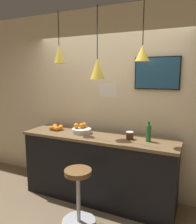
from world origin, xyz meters
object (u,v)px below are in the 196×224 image
at_px(bar_stool, 78,190).
at_px(juice_bottle, 148,133).
at_px(fruit_bowl, 81,130).
at_px(mounted_tv, 157,73).
at_px(spread_jar, 130,135).

distance_m(bar_stool, juice_bottle, 1.17).
height_order(fruit_bowl, mounted_tv, mounted_tv).
relative_size(fruit_bowl, spread_jar, 2.84).
bearing_deg(spread_jar, mounted_tv, 51.37).
height_order(bar_stool, fruit_bowl, fruit_bowl).
bearing_deg(fruit_bowl, mounted_tv, 17.94).
height_order(fruit_bowl, juice_bottle, juice_bottle).
distance_m(fruit_bowl, spread_jar, 0.77).
bearing_deg(bar_stool, fruit_bowl, 115.23).
bearing_deg(mounted_tv, spread_jar, -128.63).
distance_m(spread_jar, mounted_tv, 0.96).
bearing_deg(juice_bottle, bar_stool, -139.25).
bearing_deg(juice_bottle, spread_jar, 180.00).
bearing_deg(bar_stool, mounted_tv, 52.49).
relative_size(bar_stool, fruit_bowl, 2.42).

